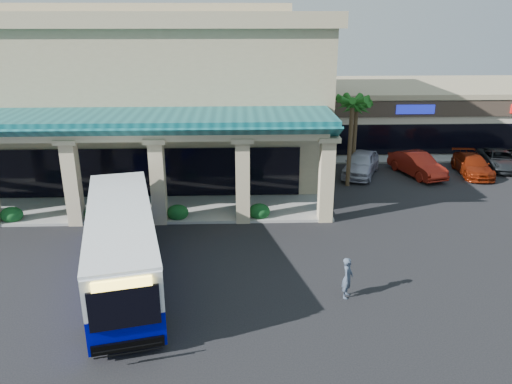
{
  "coord_description": "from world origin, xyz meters",
  "views": [
    {
      "loc": [
        1.29,
        -20.08,
        10.79
      ],
      "look_at": [
        2.16,
        3.82,
        2.2
      ],
      "focal_mm": 35.0,
      "sensor_mm": 36.0,
      "label": 1
    }
  ],
  "objects_px": {
    "car_silver": "(361,163)",
    "car_white": "(417,164)",
    "pedestrian": "(347,278)",
    "transit_bus": "(122,246)",
    "car_gray": "(499,159)",
    "car_red": "(473,165)"
  },
  "relations": [
    {
      "from": "pedestrian",
      "to": "car_red",
      "type": "height_order",
      "value": "pedestrian"
    },
    {
      "from": "transit_bus",
      "to": "pedestrian",
      "type": "height_order",
      "value": "transit_bus"
    },
    {
      "from": "transit_bus",
      "to": "car_silver",
      "type": "distance_m",
      "value": 19.66
    },
    {
      "from": "car_white",
      "to": "car_red",
      "type": "height_order",
      "value": "car_white"
    },
    {
      "from": "transit_bus",
      "to": "car_red",
      "type": "height_order",
      "value": "transit_bus"
    },
    {
      "from": "transit_bus",
      "to": "car_silver",
      "type": "bearing_deg",
      "value": 33.35
    },
    {
      "from": "car_silver",
      "to": "car_red",
      "type": "relative_size",
      "value": 1.04
    },
    {
      "from": "car_red",
      "to": "transit_bus",
      "type": "bearing_deg",
      "value": -141.06
    },
    {
      "from": "transit_bus",
      "to": "pedestrian",
      "type": "bearing_deg",
      "value": -23.58
    },
    {
      "from": "car_silver",
      "to": "car_white",
      "type": "xyz_separation_m",
      "value": [
        3.91,
        -0.23,
        -0.05
      ]
    },
    {
      "from": "transit_bus",
      "to": "car_gray",
      "type": "relative_size",
      "value": 2.36
    },
    {
      "from": "pedestrian",
      "to": "car_white",
      "type": "distance_m",
      "value": 17.75
    },
    {
      "from": "pedestrian",
      "to": "car_white",
      "type": "bearing_deg",
      "value": -4.0
    },
    {
      "from": "car_white",
      "to": "car_silver",
      "type": "bearing_deg",
      "value": 159.12
    },
    {
      "from": "pedestrian",
      "to": "transit_bus",
      "type": "bearing_deg",
      "value": 103.22
    },
    {
      "from": "car_red",
      "to": "car_gray",
      "type": "bearing_deg",
      "value": 34.04
    },
    {
      "from": "car_silver",
      "to": "car_white",
      "type": "distance_m",
      "value": 3.92
    },
    {
      "from": "car_red",
      "to": "car_gray",
      "type": "distance_m",
      "value": 3.03
    },
    {
      "from": "car_silver",
      "to": "car_gray",
      "type": "relative_size",
      "value": 1.03
    },
    {
      "from": "car_gray",
      "to": "car_white",
      "type": "bearing_deg",
      "value": -158.91
    },
    {
      "from": "transit_bus",
      "to": "car_red",
      "type": "bearing_deg",
      "value": 20.16
    },
    {
      "from": "car_silver",
      "to": "transit_bus",
      "type": "bearing_deg",
      "value": -109.48
    }
  ]
}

